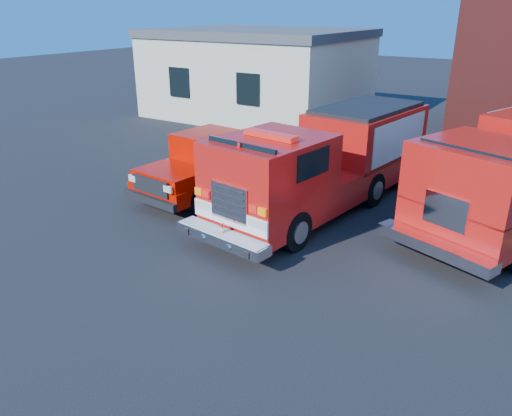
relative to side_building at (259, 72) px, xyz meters
The scene contains 4 objects.
ground 15.96m from the side_building, 55.30° to the right, with size 100.00×100.00×0.00m, color black.
side_building is the anchor object (origin of this frame).
fire_engine 13.57m from the side_building, 49.09° to the right, with size 3.50×8.85×2.65m.
pickup_truck 12.08m from the side_building, 63.48° to the right, with size 2.58×5.87×1.87m.
Camera 1 is at (5.51, -9.73, 5.42)m, focal length 35.00 mm.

